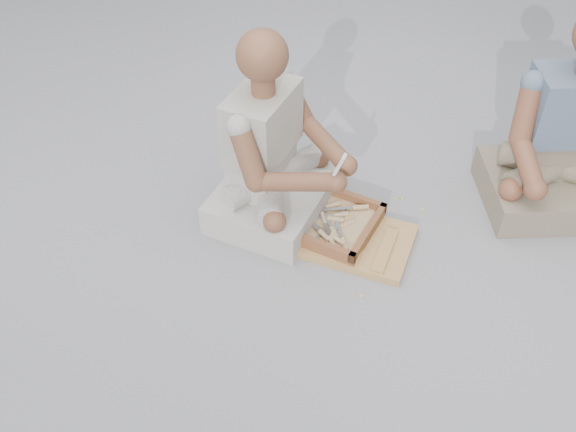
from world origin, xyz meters
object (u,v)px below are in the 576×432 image
Objects in this scene: carved_panel at (350,239)px; companion at (565,146)px; tool_tray at (323,219)px; craftsman at (273,158)px.

carved_panel is 1.01m from companion.
tool_tray reaches higher than carved_panel.
companion is at bearing 49.19° from carved_panel.
companion reaches higher than tool_tray.
carved_panel is at bearing 14.59° from companion.
carved_panel is 1.09× the size of tool_tray.
carved_panel is at bearing 82.95° from craftsman.
tool_tray is 0.52× the size of companion.
companion is (0.63, 0.73, 0.29)m from carved_panel.
tool_tray is at bearing 174.84° from carved_panel.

